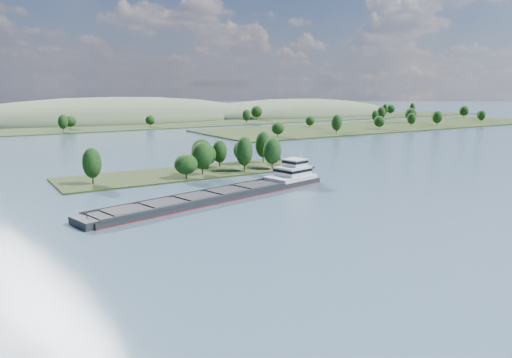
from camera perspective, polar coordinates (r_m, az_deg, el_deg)
ground at (r=144.71m, az=2.10°, el=-2.96°), size 1800.00×1800.00×0.00m
tree_island at (r=197.75m, az=-5.68°, el=2.03°), size 100.00×30.14×14.90m
right_bank at (r=430.46m, az=14.96°, el=5.99°), size 320.00×90.00×15.09m
back_shoreline at (r=407.80m, az=-19.05°, el=5.48°), size 900.00×60.00×15.18m
hill_east at (r=577.43m, az=4.57°, el=7.35°), size 260.00×140.00×36.00m
hill_west at (r=517.07m, az=-15.91°, el=6.58°), size 320.00×160.00×44.00m
cargo_barge at (r=155.54m, az=-2.83°, el=-1.43°), size 87.65×30.02×11.85m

